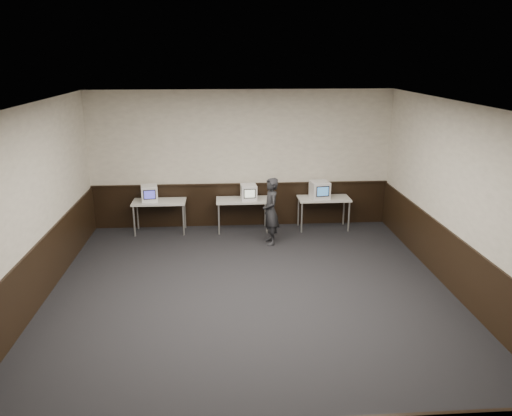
{
  "coord_description": "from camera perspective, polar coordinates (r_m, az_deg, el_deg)",
  "views": [
    {
      "loc": [
        -0.46,
        -7.42,
        3.93
      ],
      "look_at": [
        0.17,
        1.6,
        1.15
      ],
      "focal_mm": 35.0,
      "sensor_mm": 36.0,
      "label": 1
    }
  ],
  "objects": [
    {
      "name": "floor",
      "position": [
        8.41,
        -0.42,
        -10.77
      ],
      "size": [
        8.0,
        8.0,
        0.0
      ],
      "primitive_type": "plane",
      "color": "black",
      "rests_on": "ground"
    },
    {
      "name": "ceiling",
      "position": [
        7.47,
        -0.47,
        11.48
      ],
      "size": [
        8.0,
        8.0,
        0.0
      ],
      "primitive_type": "plane",
      "rotation": [
        3.14,
        0.0,
        0.0
      ],
      "color": "white",
      "rests_on": "back_wall"
    },
    {
      "name": "back_wall",
      "position": [
        11.67,
        -1.68,
        5.56
      ],
      "size": [
        7.0,
        0.0,
        7.0
      ],
      "primitive_type": "plane",
      "rotation": [
        1.57,
        0.0,
        0.0
      ],
      "color": "#BEB6A7",
      "rests_on": "ground"
    },
    {
      "name": "front_wall",
      "position": [
        4.16,
        3.17,
        -16.95
      ],
      "size": [
        7.0,
        0.0,
        7.0
      ],
      "primitive_type": "plane",
      "rotation": [
        -1.57,
        0.0,
        0.0
      ],
      "color": "#BEB6A7",
      "rests_on": "ground"
    },
    {
      "name": "left_wall",
      "position": [
        8.35,
        -25.17,
        -0.79
      ],
      "size": [
        0.0,
        8.0,
        8.0
      ],
      "primitive_type": "plane",
      "rotation": [
        1.57,
        0.0,
        1.57
      ],
      "color": "#BEB6A7",
      "rests_on": "ground"
    },
    {
      "name": "right_wall",
      "position": [
        8.73,
        23.15,
        0.2
      ],
      "size": [
        0.0,
        8.0,
        8.0
      ],
      "primitive_type": "plane",
      "rotation": [
        1.57,
        0.0,
        -1.57
      ],
      "color": "#BEB6A7",
      "rests_on": "ground"
    },
    {
      "name": "wainscot_back",
      "position": [
        11.92,
        -1.63,
        0.35
      ],
      "size": [
        6.98,
        0.04,
        1.0
      ],
      "primitive_type": "cube",
      "color": "black",
      "rests_on": "back_wall"
    },
    {
      "name": "wainscot_left",
      "position": [
        8.71,
        -24.14,
        -7.69
      ],
      "size": [
        0.04,
        7.98,
        1.0
      ],
      "primitive_type": "cube",
      "color": "black",
      "rests_on": "left_wall"
    },
    {
      "name": "wainscot_right",
      "position": [
        9.08,
        22.22,
        -6.47
      ],
      "size": [
        0.04,
        7.98,
        1.0
      ],
      "primitive_type": "cube",
      "color": "black",
      "rests_on": "right_wall"
    },
    {
      "name": "wainscot_rail",
      "position": [
        11.76,
        -1.65,
        2.75
      ],
      "size": [
        6.98,
        0.06,
        0.04
      ],
      "primitive_type": "cube",
      "color": "black",
      "rests_on": "wainscot_back"
    },
    {
      "name": "desk_left",
      "position": [
        11.58,
        -10.99,
        0.46
      ],
      "size": [
        1.2,
        0.6,
        0.75
      ],
      "color": "silver",
      "rests_on": "ground"
    },
    {
      "name": "desk_center",
      "position": [
        11.5,
        -1.56,
        0.66
      ],
      "size": [
        1.2,
        0.6,
        0.75
      ],
      "color": "silver",
      "rests_on": "ground"
    },
    {
      "name": "desk_right",
      "position": [
        11.73,
        7.75,
        0.84
      ],
      "size": [
        1.2,
        0.6,
        0.75
      ],
      "color": "silver",
      "rests_on": "ground"
    },
    {
      "name": "emac_left",
      "position": [
        11.55,
        -12.09,
        1.66
      ],
      "size": [
        0.42,
        0.43,
        0.36
      ],
      "rotation": [
        0.0,
        0.0,
        0.16
      ],
      "color": "white",
      "rests_on": "desk_left"
    },
    {
      "name": "emac_center",
      "position": [
        11.4,
        -0.84,
        1.81
      ],
      "size": [
        0.38,
        0.4,
        0.35
      ],
      "rotation": [
        0.0,
        0.0,
        0.07
      ],
      "color": "white",
      "rests_on": "desk_center"
    },
    {
      "name": "emac_right",
      "position": [
        11.59,
        7.3,
        2.06
      ],
      "size": [
        0.46,
        0.48,
        0.4
      ],
      "rotation": [
        0.0,
        0.0,
        0.14
      ],
      "color": "white",
      "rests_on": "desk_right"
    },
    {
      "name": "person",
      "position": [
        10.66,
        1.69,
        -0.38
      ],
      "size": [
        0.42,
        0.58,
        1.46
      ],
      "primitive_type": "imported",
      "rotation": [
        0.0,
        0.0,
        -1.43
      ],
      "color": "black",
      "rests_on": "ground"
    }
  ]
}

